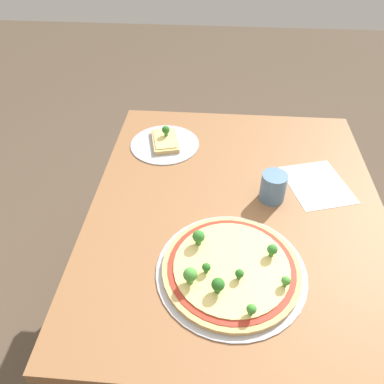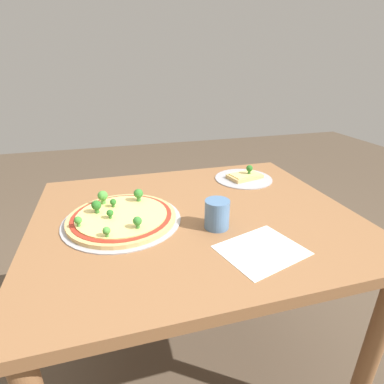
{
  "view_description": "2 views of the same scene",
  "coord_description": "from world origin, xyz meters",
  "px_view_note": "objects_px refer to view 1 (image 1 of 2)",
  "views": [
    {
      "loc": [
        0.85,
        -0.07,
        1.59
      ],
      "look_at": [
        -0.03,
        -0.14,
        0.79
      ],
      "focal_mm": 35.0,
      "sensor_mm": 36.0,
      "label": 1
    },
    {
      "loc": [
        0.27,
        0.91,
        1.27
      ],
      "look_at": [
        -0.03,
        -0.14,
        0.79
      ],
      "focal_mm": 28.0,
      "sensor_mm": 36.0,
      "label": 2
    }
  ],
  "objects_px": {
    "dining_table": "(234,228)",
    "drinking_cup": "(273,187)",
    "pizza_tray_slice": "(165,142)",
    "pizza_tray_whole": "(231,269)"
  },
  "relations": [
    {
      "from": "dining_table",
      "to": "pizza_tray_slice",
      "type": "relative_size",
      "value": 4.27
    },
    {
      "from": "pizza_tray_slice",
      "to": "pizza_tray_whole",
      "type": "bearing_deg",
      "value": 23.69
    },
    {
      "from": "drinking_cup",
      "to": "pizza_tray_slice",
      "type": "bearing_deg",
      "value": -125.77
    },
    {
      "from": "pizza_tray_whole",
      "to": "drinking_cup",
      "type": "height_order",
      "value": "drinking_cup"
    },
    {
      "from": "dining_table",
      "to": "drinking_cup",
      "type": "xyz_separation_m",
      "value": [
        -0.04,
        0.11,
        0.15
      ]
    },
    {
      "from": "dining_table",
      "to": "drinking_cup",
      "type": "relative_size",
      "value": 11.65
    },
    {
      "from": "dining_table",
      "to": "pizza_tray_slice",
      "type": "distance_m",
      "value": 0.43
    },
    {
      "from": "pizza_tray_whole",
      "to": "pizza_tray_slice",
      "type": "xyz_separation_m",
      "value": [
        -0.57,
        -0.25,
        -0.0
      ]
    },
    {
      "from": "dining_table",
      "to": "pizza_tray_slice",
      "type": "bearing_deg",
      "value": -139.4
    },
    {
      "from": "dining_table",
      "to": "drinking_cup",
      "type": "height_order",
      "value": "drinking_cup"
    }
  ]
}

